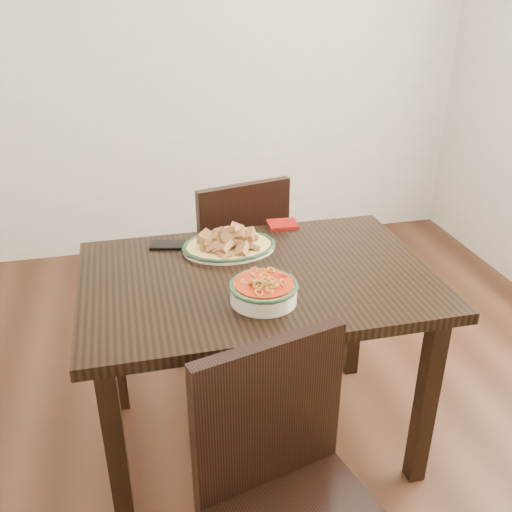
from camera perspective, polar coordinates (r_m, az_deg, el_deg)
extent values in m
plane|color=#391D12|center=(2.51, 0.49, -15.43)|extent=(3.50, 3.50, 0.00)
cube|color=silver|center=(3.61, -6.55, 20.40)|extent=(3.50, 0.10, 2.60)
cube|color=black|center=(1.97, 0.14, -2.33)|extent=(1.20, 0.80, 0.04)
cube|color=black|center=(1.90, -13.76, -18.71)|extent=(0.06, 0.06, 0.71)
cube|color=black|center=(2.11, 16.62, -13.73)|extent=(0.06, 0.06, 0.71)
cube|color=black|center=(2.40, -14.05, -7.89)|extent=(0.06, 0.06, 0.71)
cube|color=black|center=(2.57, 9.84, -4.92)|extent=(0.06, 0.06, 0.71)
cube|color=black|center=(2.73, -2.85, -0.76)|extent=(0.50, 0.50, 0.04)
cube|color=black|center=(3.03, -1.12, -2.55)|extent=(0.04, 0.04, 0.41)
cube|color=black|center=(2.92, -7.16, -3.98)|extent=(0.04, 0.04, 0.41)
cube|color=black|center=(2.77, 1.93, -5.62)|extent=(0.04, 0.04, 0.41)
cube|color=black|center=(2.65, -4.62, -7.36)|extent=(0.04, 0.04, 0.41)
cube|color=black|center=(2.47, -1.17, 2.37)|extent=(0.42, 0.13, 0.44)
cube|color=black|center=(1.51, 1.30, -15.47)|extent=(0.42, 0.15, 0.44)
ellipsoid|color=#F3E4CD|center=(2.13, -2.71, 0.88)|extent=(0.35, 0.26, 0.02)
ellipsoid|color=#DEBF4D|center=(2.13, -2.72, 1.02)|extent=(0.33, 0.25, 0.01)
torus|color=#17341B|center=(2.13, -2.72, 1.07)|extent=(0.27, 0.27, 0.01)
cylinder|color=white|center=(1.79, 0.76, -3.68)|extent=(0.21, 0.21, 0.06)
torus|color=#1C3E22|center=(1.78, 0.77, -2.95)|extent=(0.22, 0.22, 0.02)
cylinder|color=#AC2207|center=(1.78, 0.77, -2.81)|extent=(0.19, 0.19, 0.01)
cube|color=black|center=(2.18, -8.72, 1.09)|extent=(0.15, 0.10, 0.01)
cube|color=#9B0F0B|center=(2.33, 2.67, 3.21)|extent=(0.12, 0.10, 0.01)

